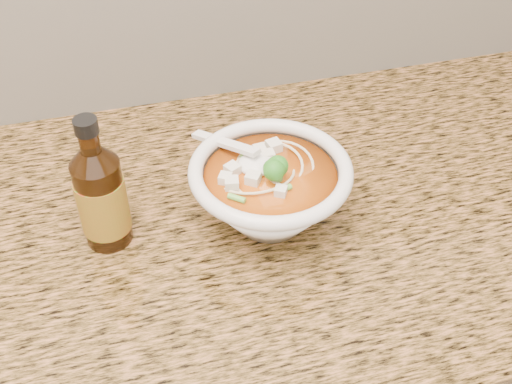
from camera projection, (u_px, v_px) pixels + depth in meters
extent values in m
cylinder|color=white|center=(270.00, 217.00, 0.90)|extent=(0.09, 0.09, 0.01)
torus|color=white|center=(271.00, 170.00, 0.85)|extent=(0.22, 0.22, 0.02)
torus|color=beige|center=(261.00, 175.00, 0.85)|extent=(0.10, 0.10, 0.00)
torus|color=beige|center=(264.00, 168.00, 0.86)|extent=(0.15, 0.15, 0.00)
torus|color=beige|center=(260.00, 181.00, 0.85)|extent=(0.08, 0.08, 0.00)
torus|color=beige|center=(267.00, 175.00, 0.86)|extent=(0.10, 0.10, 0.00)
torus|color=beige|center=(272.00, 174.00, 0.86)|extent=(0.10, 0.10, 0.00)
torus|color=beige|center=(279.00, 175.00, 0.87)|extent=(0.11, 0.11, 0.00)
torus|color=beige|center=(288.00, 187.00, 0.85)|extent=(0.15, 0.15, 0.00)
torus|color=beige|center=(264.00, 192.00, 0.84)|extent=(0.07, 0.07, 0.00)
cube|color=silver|center=(269.00, 196.00, 0.81)|extent=(0.02, 0.02, 0.02)
cube|color=silver|center=(260.00, 178.00, 0.84)|extent=(0.02, 0.02, 0.02)
cube|color=silver|center=(240.00, 171.00, 0.85)|extent=(0.02, 0.02, 0.02)
cube|color=silver|center=(264.00, 182.00, 0.83)|extent=(0.02, 0.02, 0.02)
cube|color=silver|center=(309.00, 194.00, 0.82)|extent=(0.02, 0.02, 0.02)
cube|color=silver|center=(248.00, 159.00, 0.87)|extent=(0.02, 0.02, 0.02)
cube|color=silver|center=(300.00, 177.00, 0.84)|extent=(0.03, 0.03, 0.02)
cube|color=silver|center=(259.00, 162.00, 0.86)|extent=(0.02, 0.02, 0.02)
ellipsoid|color=#196014|center=(277.00, 167.00, 0.83)|extent=(0.04, 0.04, 0.04)
cylinder|color=#6ABF49|center=(232.00, 192.00, 0.82)|extent=(0.02, 0.01, 0.01)
cylinder|color=#6ABF49|center=(310.00, 176.00, 0.84)|extent=(0.02, 0.02, 0.01)
cylinder|color=#6ABF49|center=(260.00, 158.00, 0.87)|extent=(0.02, 0.02, 0.01)
cylinder|color=#6ABF49|center=(300.00, 161.00, 0.86)|extent=(0.02, 0.02, 0.01)
cylinder|color=#6ABF49|center=(263.00, 199.00, 0.81)|extent=(0.02, 0.01, 0.01)
ellipsoid|color=white|center=(256.00, 164.00, 0.86)|extent=(0.05, 0.05, 0.02)
cube|color=white|center=(225.00, 143.00, 0.88)|extent=(0.08, 0.11, 0.03)
cylinder|color=#391D07|center=(103.00, 202.00, 0.84)|extent=(0.06, 0.06, 0.13)
cylinder|color=#391D07|center=(89.00, 142.00, 0.77)|extent=(0.03, 0.03, 0.03)
cylinder|color=black|center=(86.00, 126.00, 0.75)|extent=(0.03, 0.03, 0.02)
cylinder|color=red|center=(103.00, 204.00, 0.84)|extent=(0.07, 0.07, 0.08)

